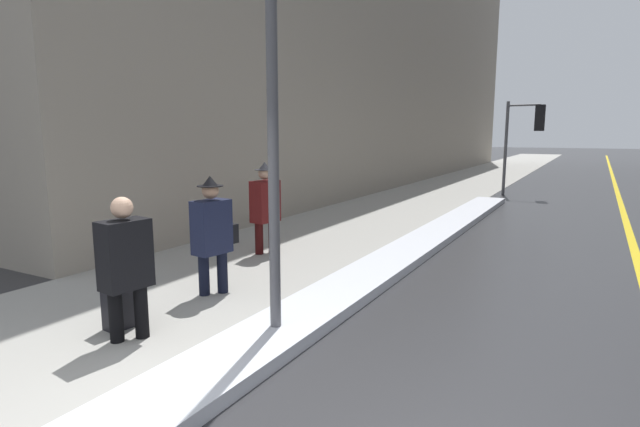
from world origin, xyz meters
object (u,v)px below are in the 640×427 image
(pedestrian_in_fedora, at_px, (265,204))
(rolling_suitcase, at_px, (120,304))
(pedestrian_with_shoulder_bag, at_px, (212,231))
(traffic_light_near, at_px, (527,128))
(lamp_post, at_px, (272,47))
(pedestrian_nearside, at_px, (125,262))

(pedestrian_in_fedora, relative_size, rolling_suitcase, 1.83)
(pedestrian_with_shoulder_bag, bearing_deg, traffic_light_near, 177.96)
(pedestrian_in_fedora, bearing_deg, lamp_post, 44.28)
(lamp_post, bearing_deg, traffic_light_near, 87.13)
(lamp_post, xyz_separation_m, traffic_light_near, (0.74, 14.80, -0.70))
(traffic_light_near, height_order, rolling_suitcase, traffic_light_near)
(pedestrian_with_shoulder_bag, relative_size, rolling_suitcase, 1.77)
(lamp_post, xyz_separation_m, rolling_suitcase, (-1.74, -0.64, -2.82))
(pedestrian_nearside, bearing_deg, rolling_suitcase, -109.53)
(pedestrian_with_shoulder_bag, height_order, pedestrian_in_fedora, pedestrian_in_fedora)
(pedestrian_nearside, xyz_separation_m, rolling_suitcase, (-0.36, 0.18, -0.58))
(lamp_post, height_order, pedestrian_in_fedora, lamp_post)
(rolling_suitcase, bearing_deg, pedestrian_nearside, 70.47)
(traffic_light_near, xyz_separation_m, pedestrian_in_fedora, (-3.10, -11.63, -1.48))
(pedestrian_with_shoulder_bag, xyz_separation_m, pedestrian_in_fedora, (-0.74, 2.32, 0.03))
(lamp_post, relative_size, pedestrian_nearside, 3.29)
(pedestrian_in_fedora, height_order, rolling_suitcase, pedestrian_in_fedora)
(traffic_light_near, bearing_deg, pedestrian_in_fedora, -97.95)
(lamp_post, bearing_deg, pedestrian_with_shoulder_bag, 152.27)
(pedestrian_nearside, distance_m, pedestrian_in_fedora, 4.12)
(traffic_light_near, distance_m, rolling_suitcase, 15.78)
(traffic_light_near, xyz_separation_m, pedestrian_nearside, (-2.12, -15.63, -1.54))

